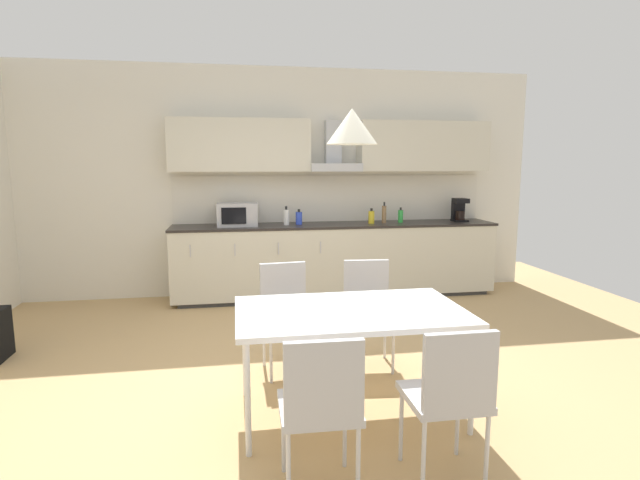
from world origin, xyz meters
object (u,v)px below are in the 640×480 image
(chair_near_left, at_px, (321,400))
(chair_far_left, at_px, (286,306))
(bottle_white, at_px, (286,217))
(chair_far_right, at_px, (368,302))
(bottle_yellow, at_px, (371,217))
(bottle_brown, at_px, (384,214))
(bottle_green, at_px, (401,216))
(chair_near_right, at_px, (450,389))
(pendant_lamp, at_px, (352,126))
(microwave, at_px, (237,214))
(coffee_maker, at_px, (459,210))
(bottle_blue, at_px, (299,218))
(dining_table, at_px, (350,316))

(chair_near_left, bearing_deg, chair_far_left, 90.22)
(bottle_white, bearing_deg, chair_far_right, -78.17)
(bottle_yellow, bearing_deg, bottle_brown, 5.53)
(bottle_green, height_order, chair_near_right, bottle_green)
(chair_far_left, relative_size, pendant_lamp, 2.72)
(chair_near_right, bearing_deg, microwave, 105.23)
(bottle_green, relative_size, chair_near_right, 0.22)
(microwave, distance_m, bottle_white, 0.60)
(coffee_maker, height_order, chair_near_left, coffee_maker)
(coffee_maker, xyz_separation_m, bottle_yellow, (-1.21, -0.07, -0.07))
(bottle_brown, bearing_deg, chair_near_right, -101.80)
(bottle_white, relative_size, bottle_green, 1.20)
(coffee_maker, bearing_deg, bottle_blue, 179.95)
(bottle_white, distance_m, bottle_brown, 1.25)
(bottle_brown, bearing_deg, bottle_blue, 177.26)
(bottle_white, xyz_separation_m, bottle_brown, (1.25, -0.02, 0.02))
(microwave, relative_size, bottle_blue, 2.55)
(bottle_white, xyz_separation_m, pendant_lamp, (0.11, -3.01, 0.88))
(microwave, height_order, bottle_white, microwave)
(microwave, distance_m, chair_far_left, 2.28)
(bottle_blue, xyz_separation_m, chair_far_left, (-0.39, -2.21, -0.48))
(bottle_green, bearing_deg, bottle_brown, -171.23)
(coffee_maker, height_order, pendant_lamp, pendant_lamp)
(bottle_brown, distance_m, pendant_lamp, 3.31)
(bottle_blue, bearing_deg, microwave, -177.88)
(bottle_green, bearing_deg, bottle_yellow, -172.60)
(bottle_brown, height_order, dining_table, bottle_brown)
(microwave, bearing_deg, bottle_yellow, -1.38)
(bottle_blue, height_order, pendant_lamp, pendant_lamp)
(chair_far_right, bearing_deg, chair_near_left, -112.40)
(coffee_maker, relative_size, chair_far_right, 0.34)
(bottle_green, relative_size, dining_table, 0.13)
(chair_far_right, bearing_deg, bottle_blue, 97.60)
(microwave, relative_size, chair_far_right, 0.55)
(bottle_white, distance_m, chair_near_right, 3.89)
(bottle_white, height_order, bottle_brown, bottle_brown)
(microwave, xyz_separation_m, chair_near_right, (1.05, -3.84, -0.54))
(bottle_brown, xyz_separation_m, dining_table, (-1.13, -2.99, -0.35))
(bottle_brown, xyz_separation_m, pendant_lamp, (-1.13, -2.99, 0.86))
(pendant_lamp, bearing_deg, microwave, 103.25)
(microwave, relative_size, bottle_brown, 1.80)
(bottle_yellow, height_order, bottle_green, same)
(bottle_white, bearing_deg, bottle_yellow, -1.95)
(bottle_white, height_order, chair_far_left, bottle_white)
(chair_near_left, relative_size, pendant_lamp, 2.72)
(bottle_green, xyz_separation_m, chair_far_left, (-1.71, -2.19, -0.48))
(microwave, distance_m, chair_near_left, 3.89)
(microwave, height_order, dining_table, microwave)
(microwave, bearing_deg, coffee_maker, 0.52)
(coffee_maker, bearing_deg, bottle_yellow, -176.84)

